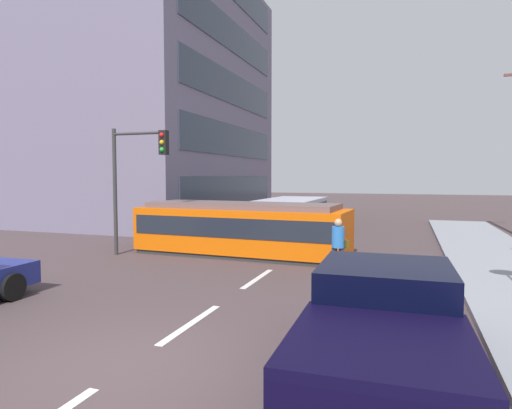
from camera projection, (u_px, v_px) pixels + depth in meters
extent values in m
plane|color=#493A3C|center=(293.00, 255.00, 16.10)|extent=(120.00, 120.00, 0.00)
cube|color=silver|center=(191.00, 323.00, 8.55)|extent=(0.16, 2.40, 0.01)
cube|color=silver|center=(258.00, 278.00, 12.32)|extent=(0.16, 2.40, 0.01)
cube|color=silver|center=(321.00, 236.00, 21.23)|extent=(0.16, 2.40, 0.01)
cube|color=silver|center=(339.00, 223.00, 26.89)|extent=(0.16, 2.40, 0.01)
cube|color=slate|center=(121.00, 102.00, 30.18)|extent=(16.52, 16.42, 16.00)
cube|color=#2D3847|center=(234.00, 191.00, 27.86)|extent=(0.06, 13.95, 1.92)
cube|color=#2D3847|center=(234.00, 141.00, 27.65)|extent=(0.06, 13.95, 1.92)
cube|color=#2D3847|center=(233.00, 89.00, 27.45)|extent=(0.06, 13.95, 1.92)
cube|color=#2D3847|center=(233.00, 37.00, 27.25)|extent=(0.06, 13.95, 1.92)
cube|color=#E65907|center=(242.00, 229.00, 16.10)|extent=(7.85, 2.88, 1.55)
cube|color=#2D2D2D|center=(242.00, 252.00, 16.15)|extent=(7.69, 2.74, 0.15)
cube|color=#685251|center=(242.00, 206.00, 16.04)|extent=(7.06, 2.46, 0.20)
cube|color=#1E232D|center=(242.00, 224.00, 16.09)|extent=(7.55, 2.90, 0.68)
cube|color=#AFAEC4|center=(292.00, 214.00, 21.27)|extent=(2.53, 5.60, 1.49)
cube|color=black|center=(275.00, 214.00, 18.68)|extent=(2.25, 0.13, 0.89)
cube|color=black|center=(292.00, 209.00, 21.25)|extent=(2.56, 4.76, 0.59)
cylinder|color=black|center=(282.00, 231.00, 19.63)|extent=(2.55, 0.91, 0.90)
cylinder|color=black|center=(300.00, 223.00, 22.99)|extent=(2.55, 0.91, 0.90)
cylinder|color=#323148|center=(334.00, 262.00, 12.52)|extent=(0.16, 0.16, 0.85)
cylinder|color=#323148|center=(341.00, 263.00, 12.45)|extent=(0.16, 0.16, 0.85)
cylinder|color=blue|center=(338.00, 237.00, 12.44)|extent=(0.36, 0.36, 0.60)
sphere|color=tan|center=(338.00, 223.00, 12.41)|extent=(0.22, 0.22, 0.22)
cube|color=#5E410E|center=(346.00, 244.00, 12.43)|extent=(0.21, 0.21, 0.24)
cube|color=black|center=(384.00, 334.00, 6.12)|extent=(2.12, 5.05, 0.65)
cube|color=black|center=(385.00, 282.00, 6.61)|extent=(1.95, 1.95, 0.55)
cube|color=black|center=(381.00, 342.00, 4.79)|extent=(2.05, 2.30, 0.12)
cylinder|color=black|center=(328.00, 314.00, 7.87)|extent=(0.30, 0.81, 0.80)
cylinder|color=black|center=(449.00, 326.00, 7.26)|extent=(0.30, 0.81, 0.80)
cylinder|color=black|center=(289.00, 392.00, 5.02)|extent=(0.30, 0.81, 0.80)
cylinder|color=black|center=(12.00, 287.00, 10.11)|extent=(0.24, 0.65, 0.64)
cube|color=navy|center=(199.00, 225.00, 21.12)|extent=(1.86, 4.26, 0.55)
cube|color=black|center=(197.00, 216.00, 20.95)|extent=(1.67, 2.36, 0.40)
cylinder|color=black|center=(196.00, 226.00, 22.61)|extent=(0.24, 0.65, 0.64)
cylinder|color=black|center=(227.00, 227.00, 22.00)|extent=(0.24, 0.65, 0.64)
cylinder|color=black|center=(169.00, 232.00, 20.26)|extent=(0.24, 0.65, 0.64)
cylinder|color=black|center=(203.00, 233.00, 19.64)|extent=(0.24, 0.65, 0.64)
cylinder|color=#333333|center=(115.00, 192.00, 16.00)|extent=(0.14, 0.14, 4.58)
cylinder|color=#333333|center=(138.00, 133.00, 15.53)|extent=(2.05, 0.10, 0.10)
cube|color=black|center=(164.00, 143.00, 15.22)|extent=(0.28, 0.24, 0.84)
sphere|color=red|center=(162.00, 135.00, 15.08)|extent=(0.16, 0.16, 0.16)
sphere|color=gold|center=(162.00, 142.00, 15.09)|extent=(0.16, 0.16, 0.16)
sphere|color=green|center=(162.00, 150.00, 15.11)|extent=(0.16, 0.16, 0.16)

